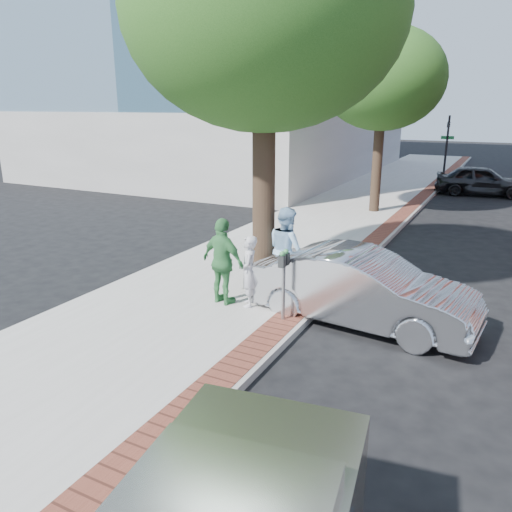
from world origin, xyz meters
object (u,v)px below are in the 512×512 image
Objects in this scene: parking_meter at (284,270)px; person_officer at (287,249)px; person_gray at (249,271)px; bg_car at (482,181)px; person_green at (223,262)px; sedan_silver at (362,289)px.

person_officer reaches higher than parking_meter.
person_gray is 18.62m from bg_car.
parking_meter is 0.34× the size of bg_car.
person_officer is 1.04× the size of person_green.
parking_meter is at bearing 128.31° from sedan_silver.
sedan_silver is (2.00, -0.72, -0.38)m from person_officer.
person_gray reaches higher than sedan_silver.
parking_meter is 0.32× the size of sedan_silver.
parking_meter is 1.72m from person_officer.
person_green reaches higher than parking_meter.
person_officer is at bearing -110.13° from person_green.
sedan_silver is 1.06× the size of bg_car.
person_green is 0.44× the size of bg_car.
sedan_silver is 17.81m from bg_car.
sedan_silver is at bearing 77.82° from person_gray.
bg_car is at bearing -59.54° from person_officer.
parking_meter is 0.77× the size of person_green.
sedan_silver is at bearing -159.15° from person_officer.
person_green reaches higher than bg_car.
person_green is at bearing 108.36° from sedan_silver.
person_officer is 17.34m from bg_car.
person_green is at bearing 162.80° from bg_car.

